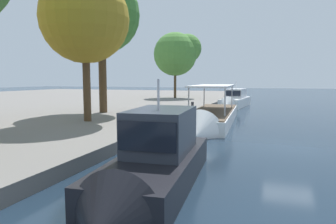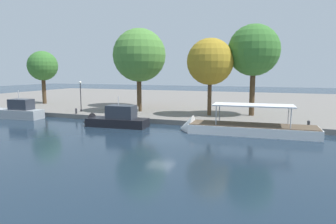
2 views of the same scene
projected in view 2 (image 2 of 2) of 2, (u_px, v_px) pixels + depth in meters
The scene contains 14 objects.
ground_plane at pixel (161, 140), 28.15m from camera, with size 220.00×220.00×0.00m, color #192838.
dock_promenade at pixel (225, 102), 60.96m from camera, with size 120.00×55.00×0.61m, color slate.
motor_yacht_0 at pixel (16, 113), 41.12m from camera, with size 7.82×2.80×4.57m.
motor_yacht_1 at pixel (113, 120), 34.96m from camera, with size 8.27×3.00×4.41m.
tour_boat_2 at pixel (241, 130), 30.81m from camera, with size 14.16×3.93×4.28m.
mooring_bollard_0 at pixel (76, 111), 41.26m from camera, with size 0.27×0.27×0.79m.
mooring_bollard_1 at pixel (309, 123), 31.42m from camera, with size 0.31×0.31×0.69m.
mooring_bollard_2 at pixel (108, 112), 39.99m from camera, with size 0.26×0.26×0.69m.
lamp_post at pixel (81, 93), 43.35m from camera, with size 0.38×0.38×4.44m.
tree_0 at pixel (256, 50), 38.66m from camera, with size 6.70×6.70×11.92m.
tree_1 at pixel (43, 65), 54.05m from camera, with size 5.31×5.31×9.54m.
tree_2 at pixel (139, 54), 42.75m from camera, with size 7.62×7.62×11.97m.
tree_3 at pixel (138, 54), 49.39m from camera, with size 7.16×7.16×12.46m.
tree_5 at pixel (211, 63), 39.02m from camera, with size 6.11×6.11×10.17m.
Camera 2 is at (10.26, -25.58, 6.35)m, focal length 31.82 mm.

